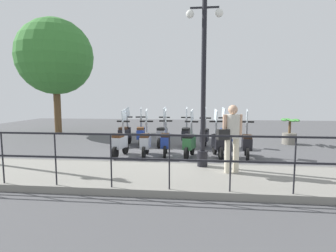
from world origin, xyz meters
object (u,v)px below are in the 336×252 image
Objects in this scene: potted_palm at (289,133)px; scooter_far_2 at (186,135)px; scooter_near_4 at (145,142)px; scooter_near_3 at (165,141)px; tree_large at (55,57)px; scooter_far_1 at (204,136)px; scooter_near_5 at (120,142)px; scooter_near_2 at (189,143)px; scooter_near_0 at (247,143)px; scooter_far_3 at (162,134)px; scooter_far_5 at (125,134)px; pedestrian_with_bag at (232,133)px; scooter_far_4 at (141,134)px; lamp_post_near at (203,92)px; scooter_far_0 at (226,135)px; scooter_near_1 at (218,142)px.

scooter_far_2 is (-1.09, 4.22, 0.04)m from potted_palm.
scooter_near_4 is 2.22m from scooter_far_2.
scooter_far_2 is (1.65, -0.61, 0.00)m from scooter_near_3.
scooter_far_1 is at bearing -114.25° from tree_large.
scooter_near_4 and scooter_far_2 have the same top height.
scooter_near_3 is 1.00× the size of scooter_near_5.
scooter_near_5 is at bearing 105.02° from scooter_near_2.
scooter_near_0 is 1.00× the size of scooter_near_3.
potted_palm is at bearing -69.17° from scooter_far_3.
scooter_near_3 and scooter_far_5 have the same top height.
scooter_near_5 is (-0.10, 0.81, 0.00)m from scooter_near_4.
tree_large is at bearing 48.68° from scooter_near_3.
scooter_near_2 is (-0.11, 1.81, 0.00)m from scooter_near_0.
scooter_near_4 is (2.10, 2.44, -0.60)m from pedestrian_with_bag.
scooter_near_4 is 1.97m from scooter_far_4.
lamp_post_near is 3.87m from scooter_far_0.
tree_large is 9.20m from scooter_far_1.
scooter_far_4 is at bearing -121.66° from tree_large.
scooter_far_4 is at bearing 34.20° from lamp_post_near.
lamp_post_near is 3.57m from scooter_far_1.
scooter_far_1 is (1.63, -1.94, 0.00)m from scooter_near_4.
tree_large reaches higher than scooter_far_2.
tree_large is at bearing 67.83° from scooter_near_0.
lamp_post_near is 2.79× the size of scooter_near_0.
scooter_near_2 is 1.00× the size of scooter_far_4.
scooter_near_3 and scooter_far_0 have the same top height.
scooter_far_5 is (-0.01, 0.64, 0.00)m from scooter_far_4.
scooter_near_2 is 1.68m from scooter_far_1.
potted_palm is 5.55m from scooter_near_3.
scooter_near_5 and scooter_far_5 have the same top height.
scooter_far_4 is (1.71, 2.88, 0.00)m from scooter_near_1.
scooter_near_0 is at bearing 141.42° from potted_palm.
scooter_near_5 and scooter_far_2 have the same top height.
scooter_far_2 is (3.94, 1.21, -0.60)m from pedestrian_with_bag.
scooter_far_3 is at bearing -83.26° from scooter_far_5.
scooter_near_1 is at bearing -94.49° from scooter_near_3.
pedestrian_with_bag is 1.03× the size of scooter_near_3.
scooter_far_1 and scooter_far_5 have the same top height.
pedestrian_with_bag is at bearing 149.11° from potted_palm.
scooter_near_4 is at bearing -131.44° from tree_large.
scooter_near_1 and scooter_far_3 have the same top height.
tree_large is 8.52m from scooter_far_2.
scooter_near_0 is 1.00× the size of scooter_near_2.
scooter_near_0 is 1.00× the size of scooter_far_1.
scooter_far_2 is at bearing 104.53° from potted_palm.
scooter_near_4 is at bearing 136.22° from scooter_far_1.
scooter_far_4 is (1.98, -0.25, 0.00)m from scooter_near_5.
scooter_far_5 is (1.87, 1.20, 0.00)m from scooter_near_4.
tree_large is at bearing 61.91° from scooter_far_5.
scooter_near_3 is 2.68m from scooter_far_0.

